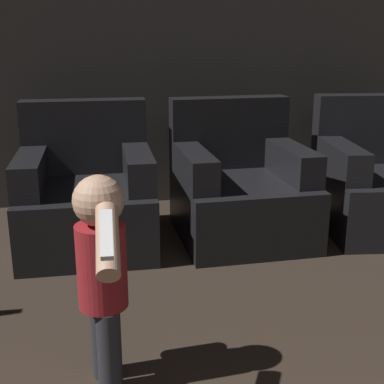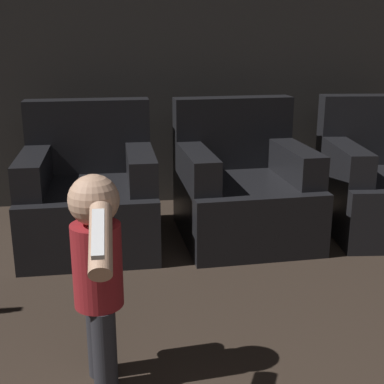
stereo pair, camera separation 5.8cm
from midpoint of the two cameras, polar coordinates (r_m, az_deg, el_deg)
name	(u,v)px [view 1 (the left image)]	position (r m, az deg, el deg)	size (l,w,h in m)	color
wall_back	(193,27)	(4.06, -0.36, 17.16)	(8.40, 0.05, 2.60)	#33302D
armchair_left	(87,196)	(3.35, -11.63, -0.47)	(0.81, 0.86, 0.86)	black
armchair_middle	(240,190)	(3.43, 4.65, 0.24)	(0.84, 0.88, 0.86)	black
armchair_right	(382,184)	(3.77, 19.23, 0.85)	(0.86, 0.90, 0.86)	black
person_toddler	(102,267)	(1.93, -10.45, -7.86)	(0.18, 0.55, 0.81)	#28282D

